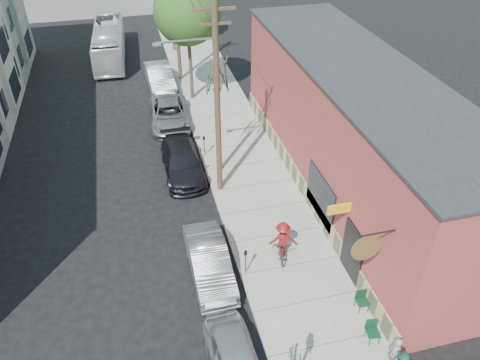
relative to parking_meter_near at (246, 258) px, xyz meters
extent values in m
plane|color=black|center=(-2.25, -0.08, -0.98)|extent=(120.00, 120.00, 0.00)
cube|color=#A19E95|center=(2.00, 10.92, -0.91)|extent=(4.50, 58.00, 0.15)
cube|color=#A13F3B|center=(6.75, 4.92, 2.27)|extent=(5.00, 20.00, 6.50)
cube|color=#2B2B2D|center=(6.75, 4.92, 5.57)|extent=(5.20, 20.20, 0.12)
cube|color=tan|center=(4.23, 4.92, -0.43)|extent=(0.10, 20.00, 1.10)
cube|color=black|center=(4.22, -1.08, 0.32)|extent=(0.10, 1.60, 2.60)
cube|color=black|center=(4.22, 2.42, 0.62)|extent=(0.08, 3.00, 2.20)
cylinder|color=brown|center=(3.30, -3.28, 2.92)|extent=(1.10, 0.06, 1.10)
cube|color=yellow|center=(3.75, -0.28, 2.12)|extent=(1.00, 0.08, 0.45)
cube|color=gray|center=(-11.50, 25.92, 3.52)|extent=(1.10, 3.20, 7.00)
cube|color=silver|center=(0.10, -5.60, 1.57)|extent=(0.02, 0.45, 0.60)
cylinder|color=slate|center=(0.00, 0.00, -0.28)|extent=(0.06, 0.06, 1.10)
cylinder|color=black|center=(0.00, 0.00, 0.32)|extent=(0.14, 0.14, 0.18)
cylinder|color=slate|center=(0.00, 9.39, -0.28)|extent=(0.06, 0.06, 1.10)
cylinder|color=black|center=(0.00, 9.39, 0.32)|extent=(0.14, 0.14, 0.18)
cylinder|color=#503A28|center=(0.20, 6.07, 4.17)|extent=(0.28, 0.28, 10.00)
cube|color=#503A28|center=(0.20, 6.07, 8.37)|extent=(1.80, 0.12, 0.12)
cube|color=#503A28|center=(0.20, 6.07, 7.77)|extent=(1.40, 0.10, 0.10)
cylinder|color=slate|center=(-2.30, 6.07, 7.07)|extent=(0.35, 0.24, 0.24)
cylinder|color=#503A28|center=(0.20, 20.50, 4.17)|extent=(0.28, 0.28, 10.00)
cylinder|color=#44392C|center=(0.55, 7.73, 1.65)|extent=(0.24, 0.24, 4.96)
cylinder|color=#44392C|center=(0.55, 17.06, 1.99)|extent=(0.24, 0.24, 5.64)
sphere|color=#326021|center=(0.55, 17.06, 5.16)|extent=(4.34, 4.34, 4.34)
cylinder|color=#44392C|center=(0.55, 26.70, 2.43)|extent=(0.24, 0.24, 6.53)
imported|color=gray|center=(3.77, -5.48, -0.09)|extent=(0.41, 0.58, 1.49)
imported|color=maroon|center=(1.82, 0.68, 0.04)|extent=(1.22, 0.83, 1.75)
imported|color=black|center=(1.82, 0.68, -0.30)|extent=(1.20, 2.13, 1.06)
imported|color=#9B9EA2|center=(-1.45, 0.42, -0.25)|extent=(1.61, 4.49, 1.47)
imported|color=black|center=(-1.45, 8.18, -0.24)|extent=(2.07, 5.10, 1.48)
imported|color=gray|center=(-1.45, 13.81, -0.26)|extent=(2.68, 5.30, 1.44)
imported|color=#AAAEB2|center=(-1.45, 19.44, -0.15)|extent=(2.02, 5.16, 1.67)
imported|color=white|center=(-4.86, 26.29, 0.38)|extent=(2.74, 9.87, 2.72)
camera|label=1|loc=(-3.55, -13.22, 13.98)|focal=35.00mm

